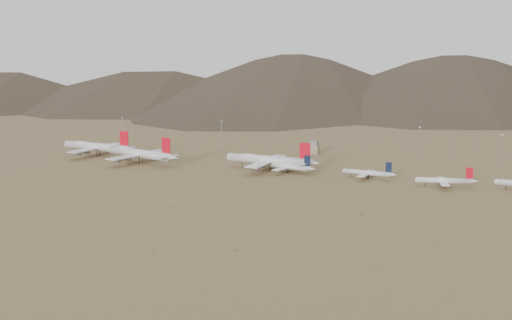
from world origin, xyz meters
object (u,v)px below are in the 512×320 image
at_px(widebody_west, 97,147).
at_px(control_tower, 314,148).
at_px(narrowbody_a, 288,167).
at_px(widebody_centre, 140,153).
at_px(narrowbody_b, 369,173).
at_px(widebody_east, 269,160).

height_order(widebody_west, control_tower, widebody_west).
relative_size(widebody_west, narrowbody_a, 1.76).
relative_size(widebody_centre, narrowbody_a, 1.74).
bearing_deg(widebody_west, narrowbody_b, 2.89).
bearing_deg(control_tower, narrowbody_a, -84.90).
distance_m(widebody_centre, control_tower, 155.53).
xyz_separation_m(widebody_west, widebody_east, (163.41, -4.67, -0.15)).
bearing_deg(widebody_centre, widebody_east, 20.56).
xyz_separation_m(widebody_centre, narrowbody_b, (188.08, 8.58, -3.83)).
relative_size(narrowbody_b, control_tower, 3.40).
relative_size(widebody_east, narrowbody_b, 1.92).
bearing_deg(narrowbody_a, narrowbody_b, 11.97).
relative_size(widebody_east, control_tower, 6.51).
relative_size(narrowbody_a, narrowbody_b, 1.11).
xyz_separation_m(narrowbody_a, narrowbody_b, (61.28, 1.24, -0.51)).
distance_m(widebody_east, control_tower, 88.97).
height_order(widebody_centre, narrowbody_b, widebody_centre).
bearing_deg(control_tower, widebody_east, -96.11).
bearing_deg(narrowbody_a, control_tower, 105.92).
relative_size(widebody_west, narrowbody_b, 1.95).
bearing_deg(widebody_centre, control_tower, 54.49).
xyz_separation_m(narrowbody_b, control_tower, (-69.62, 92.17, 0.95)).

